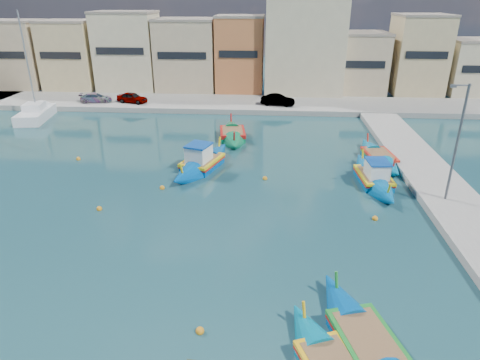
% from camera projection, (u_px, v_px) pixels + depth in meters
% --- Properties ---
extents(ground, '(160.00, 160.00, 0.00)m').
position_uv_depth(ground, '(161.00, 243.00, 23.91)').
color(ground, '#163C43').
rests_on(ground, ground).
extents(north_quay, '(80.00, 8.00, 0.60)m').
position_uv_depth(north_quay, '(223.00, 104.00, 53.04)').
color(north_quay, gray).
rests_on(north_quay, ground).
extents(north_townhouses, '(83.20, 7.87, 10.19)m').
position_uv_depth(north_townhouses, '(278.00, 57.00, 57.45)').
color(north_townhouses, tan).
rests_on(north_townhouses, ground).
extents(church_block, '(10.00, 10.00, 19.10)m').
position_uv_depth(church_block, '(304.00, 30.00, 56.44)').
color(church_block, beige).
rests_on(church_block, ground).
extents(quay_street_lamp, '(1.18, 0.16, 8.00)m').
position_uv_depth(quay_street_lamp, '(456.00, 143.00, 26.47)').
color(quay_street_lamp, '#595B60').
rests_on(quay_street_lamp, ground).
extents(parked_cars, '(26.33, 2.43, 1.31)m').
position_uv_depth(parked_cars, '(171.00, 98.00, 51.73)').
color(parked_cars, '#4C1919').
rests_on(parked_cars, north_quay).
extents(luzzu_turquoise_cabin, '(2.69, 9.39, 2.98)m').
position_uv_depth(luzzu_turquoise_cabin, '(374.00, 179.00, 31.42)').
color(luzzu_turquoise_cabin, '#005EA3').
rests_on(luzzu_turquoise_cabin, ground).
extents(luzzu_blue_cabin, '(5.01, 9.52, 3.28)m').
position_uv_depth(luzzu_blue_cabin, '(202.00, 163.00, 34.11)').
color(luzzu_blue_cabin, '#004EA0').
rests_on(luzzu_blue_cabin, ground).
extents(luzzu_cyan_mid, '(3.10, 8.82, 2.55)m').
position_uv_depth(luzzu_cyan_mid, '(379.00, 158.00, 35.56)').
color(luzzu_cyan_mid, '#0071A3').
rests_on(luzzu_cyan_mid, ground).
extents(luzzu_green, '(3.44, 9.04, 2.78)m').
position_uv_depth(luzzu_green, '(233.00, 135.00, 41.28)').
color(luzzu_green, '#0B7547').
rests_on(luzzu_green, ground).
extents(luzzu_blue_south, '(4.31, 9.03, 2.54)m').
position_uv_depth(luzzu_blue_south, '(367.00, 346.00, 16.61)').
color(luzzu_blue_south, '#0053A6').
rests_on(luzzu_blue_south, ground).
extents(yacht_north, '(4.07, 9.49, 12.27)m').
position_uv_depth(yacht_north, '(42.00, 111.00, 49.15)').
color(yacht_north, white).
rests_on(yacht_north, ground).
extents(mooring_buoys, '(23.04, 25.85, 0.36)m').
position_uv_depth(mooring_buoys, '(199.00, 190.00, 30.17)').
color(mooring_buoys, orange).
rests_on(mooring_buoys, ground).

